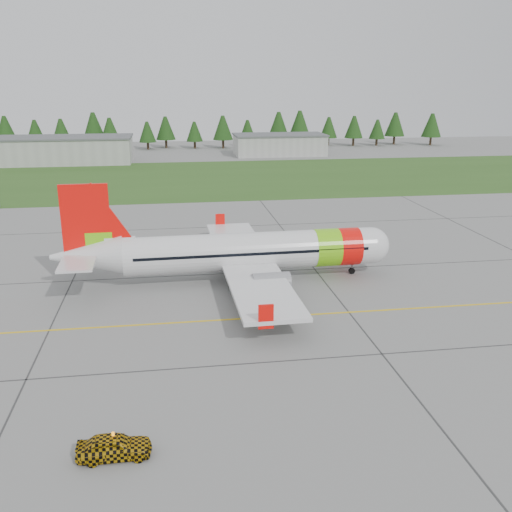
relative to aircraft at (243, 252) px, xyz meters
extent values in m
plane|color=gray|center=(-2.06, -17.79, -2.94)|extent=(320.00, 320.00, 0.00)
cylinder|color=silver|center=(0.82, 0.02, 0.04)|extent=(25.07, 4.27, 3.75)
sphere|color=silver|center=(13.31, 0.28, 0.04)|extent=(3.75, 3.75, 3.75)
cone|color=silver|center=(-15.05, -0.31, 0.38)|extent=(6.81, 3.89, 3.75)
cube|color=black|center=(13.60, 0.28, 0.38)|extent=(1.59, 2.53, 0.54)
cylinder|color=#77D810|center=(8.51, 0.18, 0.04)|extent=(2.58, 3.88, 3.83)
cylinder|color=#F90C08|center=(10.81, 0.22, 0.04)|extent=(2.19, 3.87, 3.83)
cube|color=silver|center=(0.34, 0.01, -1.02)|extent=(5.92, 30.87, 0.35)
cube|color=#F90C08|center=(-0.94, 15.27, -0.49)|extent=(1.16, 0.20, 1.92)
cube|color=#F90C08|center=(-0.31, -15.30, -0.49)|extent=(1.16, 0.20, 1.92)
cylinder|color=gray|center=(1.67, 5.32, -1.55)|extent=(3.50, 2.09, 2.02)
cylinder|color=gray|center=(1.89, -5.25, -1.55)|extent=(3.50, 2.09, 2.02)
cube|color=#F90C08|center=(-14.85, -0.31, 3.60)|extent=(4.43, 0.44, 7.31)
cube|color=#77D810|center=(-13.80, -0.29, 1.48)|extent=(2.51, 0.46, 2.31)
cube|color=silver|center=(-15.53, -0.32, 0.62)|extent=(3.31, 11.12, 0.21)
cylinder|color=slate|center=(11.39, 0.24, -2.27)|extent=(0.17, 0.17, 1.35)
cylinder|color=black|center=(11.39, 0.24, -2.61)|extent=(0.66, 0.28, 0.65)
cylinder|color=slate|center=(-0.68, 2.68, -2.03)|extent=(0.21, 0.21, 1.83)
cylinder|color=black|center=(-1.07, 2.67, -2.44)|extent=(1.01, 0.45, 1.00)
cylinder|color=slate|center=(-0.57, -2.70, -2.03)|extent=(0.21, 0.21, 1.83)
cylinder|color=black|center=(-0.95, -2.71, -2.44)|extent=(1.01, 0.45, 1.00)
imported|color=#CF9B0B|center=(-10.46, -27.13, -0.97)|extent=(1.36, 1.60, 3.93)
cube|color=#30561E|center=(-2.06, 64.21, -2.92)|extent=(320.00, 50.00, 0.03)
cube|color=gold|center=(-2.06, -9.79, -2.93)|extent=(120.00, 0.25, 0.02)
cube|color=#A8A8A3|center=(-32.06, 92.21, 0.06)|extent=(32.00, 14.00, 6.00)
cube|color=#A8A8A3|center=(22.94, 100.21, -0.34)|extent=(24.00, 12.00, 5.20)
camera|label=1|loc=(-6.91, -53.84, 16.22)|focal=40.00mm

